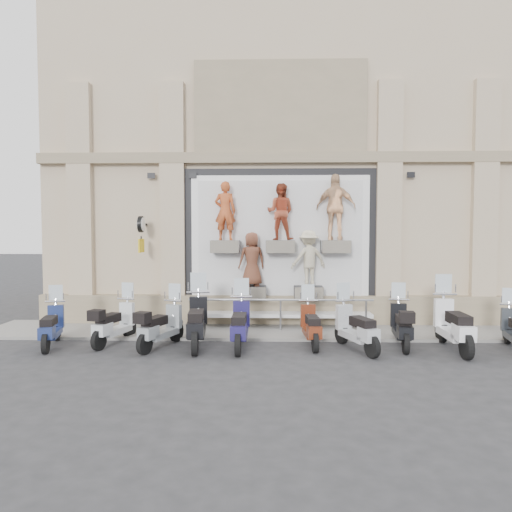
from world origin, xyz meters
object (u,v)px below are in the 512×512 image
(scooter_a, at_px, (51,317))
(scooter_c, at_px, (161,317))
(scooter_d, at_px, (197,311))
(scooter_f, at_px, (311,316))
(scooter_h, at_px, (402,316))
(scooter_i, at_px, (454,314))
(guard_rail, at_px, (281,316))
(scooter_g, at_px, (356,318))
(scooter_b, at_px, (115,315))
(clock_sign_bracket, at_px, (141,230))
(scooter_e, at_px, (240,315))

(scooter_a, bearing_deg, scooter_c, -14.60)
(scooter_d, xyz_separation_m, scooter_f, (2.72, 0.18, -0.15))
(scooter_h, height_order, scooter_i, scooter_i)
(guard_rail, distance_m, scooter_h, 3.19)
(scooter_d, distance_m, scooter_g, 3.73)
(guard_rail, bearing_deg, scooter_f, -63.39)
(scooter_b, relative_size, scooter_h, 0.98)
(scooter_g, distance_m, scooter_i, 2.25)
(scooter_d, bearing_deg, clock_sign_bracket, 127.21)
(scooter_a, height_order, scooter_g, scooter_g)
(guard_rail, xyz_separation_m, scooter_d, (-2.03, -1.56, 0.39))
(scooter_c, relative_size, scooter_f, 1.03)
(scooter_b, bearing_deg, scooter_f, 14.09)
(guard_rail, distance_m, scooter_b, 4.30)
(scooter_c, xyz_separation_m, scooter_d, (0.83, 0.09, 0.13))
(scooter_b, bearing_deg, scooter_g, 10.25)
(scooter_i, bearing_deg, scooter_a, -178.99)
(scooter_i, bearing_deg, clock_sign_bracket, 165.90)
(scooter_g, relative_size, scooter_i, 0.89)
(guard_rail, distance_m, scooter_c, 3.31)
(scooter_e, bearing_deg, scooter_f, 8.89)
(scooter_g, bearing_deg, scooter_f, 138.36)
(guard_rail, distance_m, scooter_e, 1.95)
(clock_sign_bracket, xyz_separation_m, scooter_b, (-0.18, -1.78, -2.08))
(scooter_a, bearing_deg, scooter_f, -11.83)
(scooter_a, relative_size, scooter_d, 0.83)
(scooter_b, bearing_deg, scooter_h, 14.06)
(scooter_e, relative_size, scooter_f, 1.12)
(scooter_a, bearing_deg, scooter_i, -14.68)
(scooter_f, xyz_separation_m, scooter_h, (2.15, -0.03, 0.03))
(guard_rail, bearing_deg, scooter_i, -23.59)
(scooter_b, height_order, scooter_g, scooter_g)
(clock_sign_bracket, height_order, scooter_g, clock_sign_bracket)
(scooter_c, bearing_deg, guard_rail, 51.05)
(guard_rail, xyz_separation_m, scooter_i, (3.94, -1.72, 0.39))
(guard_rail, distance_m, scooter_i, 4.31)
(scooter_e, bearing_deg, clock_sign_bracket, 144.00)
(guard_rail, height_order, clock_sign_bracket, clock_sign_bracket)
(scooter_g, bearing_deg, scooter_i, -18.01)
(scooter_g, relative_size, scooter_h, 1.02)
(scooter_d, bearing_deg, scooter_b, 167.65)
(clock_sign_bracket, height_order, scooter_h, clock_sign_bracket)
(guard_rail, bearing_deg, scooter_c, -149.89)
(scooter_b, relative_size, scooter_i, 0.85)
(scooter_a, height_order, scooter_h, scooter_h)
(guard_rail, bearing_deg, scooter_a, -163.40)
(guard_rail, relative_size, scooter_i, 2.41)
(scooter_e, relative_size, scooter_h, 1.08)
(clock_sign_bracket, relative_size, scooter_a, 0.58)
(scooter_h, bearing_deg, clock_sign_bracket, 172.31)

